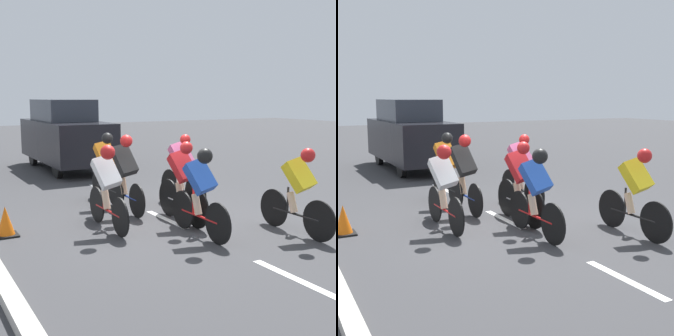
{
  "view_description": "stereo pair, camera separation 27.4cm",
  "coord_description": "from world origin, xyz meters",
  "views": [
    {
      "loc": [
        4.08,
        7.18,
        2.23
      ],
      "look_at": [
        -0.03,
        -0.04,
        0.95
      ],
      "focal_mm": 50.0,
      "sensor_mm": 36.0,
      "label": 1
    },
    {
      "loc": [
        3.84,
        7.32,
        2.23
      ],
      "look_at": [
        -0.03,
        -0.04,
        0.95
      ],
      "focal_mm": 50.0,
      "sensor_mm": 36.0,
      "label": 2
    }
  ],
  "objects": [
    {
      "name": "support_car",
      "position": [
        -0.24,
        -6.74,
        1.07
      ],
      "size": [
        1.7,
        4.42,
        2.13
      ],
      "color": "black",
      "rests_on": "ground"
    },
    {
      "name": "lane_stripe_far",
      "position": [
        0.0,
        -3.24,
        0.0
      ],
      "size": [
        0.12,
        1.4,
        0.01
      ],
      "primitive_type": "cube",
      "color": "white",
      "rests_on": "ground"
    },
    {
      "name": "cyclist_red",
      "position": [
        -0.12,
        0.31,
        0.77
      ],
      "size": [
        0.43,
        1.65,
        1.48
      ],
      "color": "black",
      "rests_on": "ground"
    },
    {
      "name": "lane_stripe_near",
      "position": [
        0.0,
        3.16,
        0.0
      ],
      "size": [
        0.12,
        1.4,
        0.01
      ],
      "primitive_type": "cube",
      "color": "white",
      "rests_on": "ground"
    },
    {
      "name": "lane_stripe_mid",
      "position": [
        0.0,
        -0.04,
        0.0
      ],
      "size": [
        0.12,
        1.4,
        0.01
      ],
      "primitive_type": "cube",
      "color": "white",
      "rests_on": "ground"
    },
    {
      "name": "cyclist_yellow",
      "position": [
        -1.36,
        1.84,
        0.76
      ],
      "size": [
        0.42,
        1.67,
        1.45
      ],
      "color": "black",
      "rests_on": "ground"
    },
    {
      "name": "cyclist_black",
      "position": [
        0.45,
        -0.85,
        0.82
      ],
      "size": [
        0.42,
        1.68,
        1.53
      ],
      "color": "black",
      "rests_on": "ground"
    },
    {
      "name": "ground_plane",
      "position": [
        0.0,
        0.0,
        0.0
      ],
      "size": [
        60.0,
        60.0,
        0.0
      ],
      "primitive_type": "plane",
      "color": "#38383A"
    },
    {
      "name": "cyclist_pink",
      "position": [
        -0.68,
        -0.6,
        0.78
      ],
      "size": [
        0.45,
        1.69,
        1.51
      ],
      "color": "black",
      "rests_on": "ground"
    },
    {
      "name": "cyclist_blue",
      "position": [
        0.08,
        1.19,
        0.79
      ],
      "size": [
        0.44,
        1.67,
        1.46
      ],
      "color": "black",
      "rests_on": "ground"
    },
    {
      "name": "cyclist_white",
      "position": [
        1.21,
        0.1,
        0.79
      ],
      "size": [
        0.43,
        1.66,
        1.47
      ],
      "color": "black",
      "rests_on": "ground"
    },
    {
      "name": "traffic_cone",
      "position": [
        2.75,
        -0.42,
        0.24
      ],
      "size": [
        0.36,
        0.36,
        0.49
      ],
      "color": "black",
      "rests_on": "ground"
    },
    {
      "name": "cyclist_orange",
      "position": [
        0.49,
        -1.67,
        0.8
      ],
      "size": [
        0.42,
        1.67,
        1.52
      ],
      "color": "black",
      "rests_on": "ground"
    }
  ]
}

